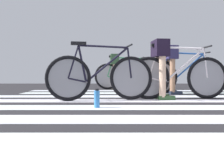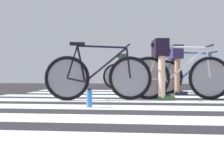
% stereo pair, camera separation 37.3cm
% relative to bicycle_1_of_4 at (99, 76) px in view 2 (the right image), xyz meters
% --- Properties ---
extents(ground, '(18.00, 14.00, 0.02)m').
position_rel_bicycle_1_of_4_xyz_m(ground, '(0.72, -0.19, -0.40)').
color(ground, '#252427').
extents(crosswalk_markings, '(5.44, 5.00, 0.00)m').
position_rel_bicycle_1_of_4_xyz_m(crosswalk_markings, '(0.66, -0.08, -0.38)').
color(crosswalk_markings, silver).
rests_on(crosswalk_markings, ground).
extents(bicycle_1_of_4, '(1.72, 0.55, 0.93)m').
position_rel_bicycle_1_of_4_xyz_m(bicycle_1_of_4, '(0.00, 0.00, 0.00)').
color(bicycle_1_of_4, black).
rests_on(bicycle_1_of_4, ground).
extents(bicycle_2_of_4, '(1.73, 0.52, 0.93)m').
position_rel_bicycle_1_of_4_xyz_m(bicycle_2_of_4, '(1.31, 0.22, 0.00)').
color(bicycle_2_of_4, black).
rests_on(bicycle_2_of_4, ground).
extents(cyclist_2_of_4, '(0.34, 0.43, 0.99)m').
position_rel_bicycle_1_of_4_xyz_m(cyclist_2_of_4, '(1.00, 0.19, 0.26)').
color(cyclist_2_of_4, beige).
rests_on(cyclist_2_of_4, ground).
extents(bicycle_3_of_4, '(1.72, 0.54, 0.93)m').
position_rel_bicycle_1_of_4_xyz_m(bicycle_3_of_4, '(1.73, 1.31, 0.00)').
color(bicycle_3_of_4, black).
rests_on(bicycle_3_of_4, ground).
extents(cyclist_3_of_4, '(0.37, 0.44, 1.02)m').
position_rel_bicycle_1_of_4_xyz_m(cyclist_3_of_4, '(1.42, 1.26, 0.27)').
color(cyclist_3_of_4, '#A87A5B').
rests_on(cyclist_3_of_4, ground).
extents(bicycle_4_of_4, '(1.73, 0.52, 0.93)m').
position_rel_bicycle_1_of_4_xyz_m(bicycle_4_of_4, '(0.57, 2.83, 0.00)').
color(bicycle_4_of_4, black).
rests_on(bicycle_4_of_4, ground).
extents(cyclist_4_of_4, '(0.35, 0.43, 0.97)m').
position_rel_bicycle_1_of_4_xyz_m(cyclist_4_of_4, '(0.26, 2.80, 0.24)').
color(cyclist_4_of_4, beige).
rests_on(cyclist_4_of_4, ground).
extents(water_bottle, '(0.07, 0.07, 0.24)m').
position_rel_bicycle_1_of_4_xyz_m(water_bottle, '(-0.00, -0.84, -0.27)').
color(water_bottle, '#3684D6').
rests_on(water_bottle, ground).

